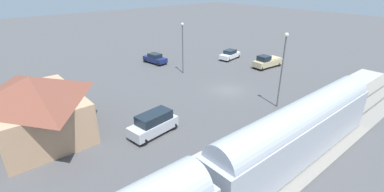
# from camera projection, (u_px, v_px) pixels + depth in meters

# --- Properties ---
(ground_plane) EXTENTS (200.00, 200.00, 0.00)m
(ground_plane) POSITION_uv_depth(u_px,v_px,m) (228.00, 90.00, 36.87)
(ground_plane) COLOR #4C4C4F
(railway_track) EXTENTS (4.80, 70.00, 0.30)m
(railway_track) POSITION_uv_depth(u_px,v_px,m) (332.00, 130.00, 27.06)
(railway_track) COLOR gray
(railway_track) RESTS_ON ground
(platform) EXTENTS (3.20, 46.00, 0.30)m
(platform) POSITION_uv_depth(u_px,v_px,m) (295.00, 116.00, 29.83)
(platform) COLOR #A8A399
(platform) RESTS_ON ground
(station_building) EXTENTS (11.19, 8.10, 5.94)m
(station_building) POSITION_uv_depth(u_px,v_px,m) (35.00, 106.00, 25.35)
(station_building) COLOR tan
(station_building) RESTS_ON ground
(pedestrian_on_platform) EXTENTS (0.36, 0.36, 1.71)m
(pedestrian_on_platform) POSITION_uv_depth(u_px,v_px,m) (269.00, 121.00, 26.42)
(pedestrian_on_platform) COLOR brown
(pedestrian_on_platform) RESTS_ON platform
(pedestrian_waiting_far) EXTENTS (0.36, 0.36, 1.71)m
(pedestrian_waiting_far) POSITION_uv_depth(u_px,v_px,m) (339.00, 86.00, 34.89)
(pedestrian_waiting_far) COLOR brown
(pedestrian_waiting_far) RESTS_ON platform
(pickup_tan) EXTENTS (2.37, 5.54, 2.14)m
(pickup_tan) POSITION_uv_depth(u_px,v_px,m) (267.00, 61.00, 45.81)
(pickup_tan) COLOR #C6B284
(pickup_tan) RESTS_ON ground
(suv_silver) EXTENTS (2.60, 5.12, 2.22)m
(suv_silver) POSITION_uv_depth(u_px,v_px,m) (154.00, 123.00, 26.20)
(suv_silver) COLOR silver
(suv_silver) RESTS_ON ground
(sedan_navy) EXTENTS (4.72, 2.76, 1.74)m
(sedan_navy) POSITION_uv_depth(u_px,v_px,m) (155.00, 58.00, 48.08)
(sedan_navy) COLOR navy
(sedan_navy) RESTS_ON ground
(sedan_white) EXTENTS (2.61, 4.76, 1.74)m
(sedan_white) POSITION_uv_depth(u_px,v_px,m) (230.00, 55.00, 50.45)
(sedan_white) COLOR white
(sedan_white) RESTS_ON ground
(light_pole_near_platform) EXTENTS (0.44, 0.44, 8.64)m
(light_pole_near_platform) POSITION_uv_depth(u_px,v_px,m) (283.00, 63.00, 30.13)
(light_pole_near_platform) COLOR #515156
(light_pole_near_platform) RESTS_ON ground
(light_pole_lot_center) EXTENTS (0.44, 0.44, 7.82)m
(light_pole_lot_center) POSITION_uv_depth(u_px,v_px,m) (183.00, 42.00, 41.54)
(light_pole_lot_center) COLOR #515156
(light_pole_lot_center) RESTS_ON ground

